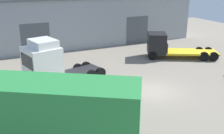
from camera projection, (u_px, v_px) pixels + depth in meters
ground_plane at (153, 91)px, 20.32m from camera, size 60.00×60.00×0.00m
warehouse_building at (81, 20)px, 34.33m from camera, size 30.09×7.40×6.19m
tractor_unit_white at (49, 65)px, 20.53m from camera, size 6.85×4.07×3.93m
container_trailer_green at (29, 108)px, 12.35m from camera, size 10.03×7.61×3.89m
flatbed_truck_black at (166, 46)px, 28.50m from camera, size 7.73×5.65×2.68m
traffic_cone at (135, 81)px, 21.58m from camera, size 0.40×0.40×0.55m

